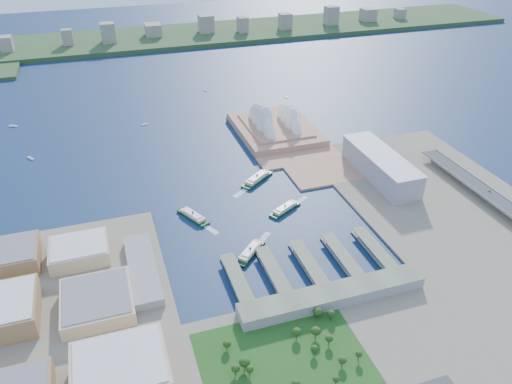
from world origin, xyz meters
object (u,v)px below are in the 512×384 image
object	(u,v)px
ferry_a	(193,215)
ferry_c	(250,251)
car_c	(490,191)
ferry_b	(257,177)
opera_house	(276,116)
toaster_building	(380,166)
ferry_d	(285,208)

from	to	relation	value
ferry_a	ferry_c	distance (m)	106.31
ferry_a	car_c	distance (m)	402.22
ferry_b	car_c	world-z (taller)	car_c
opera_house	car_c	size ratio (longest dim) A/B	40.03
toaster_building	ferry_a	size ratio (longest dim) A/B	2.95
opera_house	ferry_d	bearing A→B (deg)	-107.22
toaster_building	ferry_c	bearing A→B (deg)	-154.59
car_c	ferry_a	bearing A→B (deg)	-12.28
opera_house	ferry_d	world-z (taller)	opera_house
car_c	ferry_c	bearing A→B (deg)	1.55
ferry_a	ferry_b	bearing A→B (deg)	4.82
toaster_building	car_c	bearing A→B (deg)	-43.30
ferry_b	ferry_d	bearing A→B (deg)	-30.53
ferry_b	ferry_d	world-z (taller)	ferry_b
ferry_c	car_c	distance (m)	345.17
ferry_c	car_c	bearing A→B (deg)	-132.94
opera_house	toaster_building	distance (m)	219.62
toaster_building	ferry_d	size ratio (longest dim) A/B	3.04
toaster_building	ferry_d	bearing A→B (deg)	-166.83
opera_house	ferry_c	world-z (taller)	opera_house
ferry_b	car_c	size ratio (longest dim) A/B	13.43
opera_house	ferry_d	xyz separation A→B (m)	(-73.85, -238.34, -27.17)
ferry_a	opera_house	bearing A→B (deg)	22.13
ferry_b	ferry_c	bearing A→B (deg)	-58.27
opera_house	ferry_a	world-z (taller)	opera_house
ferry_b	car_c	bearing A→B (deg)	24.64
car_c	toaster_building	bearing A→B (deg)	-43.30
ferry_c	toaster_building	bearing A→B (deg)	-109.08
opera_house	toaster_building	size ratio (longest dim) A/B	1.16
ferry_b	car_c	distance (m)	321.14
ferry_d	car_c	world-z (taller)	car_c
ferry_d	car_c	distance (m)	280.55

